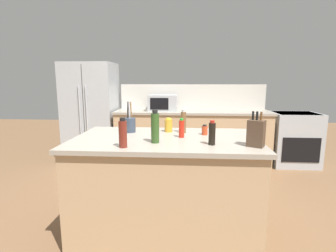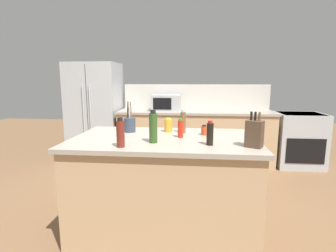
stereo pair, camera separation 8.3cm
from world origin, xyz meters
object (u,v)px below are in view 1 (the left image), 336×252
(refrigerator, at_px, (91,112))
(pepper_grinder, at_px, (183,122))
(microwave, at_px, (163,103))
(knife_block, at_px, (256,133))
(hot_sauce_bottle, at_px, (182,129))
(olive_oil_bottle, at_px, (155,127))
(soy_sauce_bottle, at_px, (212,133))
(range_oven, at_px, (294,139))
(spice_jar_paprika, at_px, (205,130))
(utensil_crock, at_px, (130,124))
(honey_jar, at_px, (169,125))
(vinegar_bottle, at_px, (123,134))

(refrigerator, relative_size, pepper_grinder, 7.37)
(microwave, xyz_separation_m, knife_block, (0.99, -2.48, -0.03))
(hot_sauce_bottle, distance_m, olive_oil_bottle, 0.32)
(microwave, distance_m, soy_sauce_bottle, 2.53)
(range_oven, height_order, pepper_grinder, pepper_grinder)
(olive_oil_bottle, bearing_deg, pepper_grinder, 62.25)
(knife_block, bearing_deg, hot_sauce_bottle, -177.13)
(range_oven, height_order, soy_sauce_bottle, soy_sauce_bottle)
(range_oven, distance_m, olive_oil_bottle, 3.29)
(spice_jar_paprika, relative_size, pepper_grinder, 0.42)
(refrigerator, bearing_deg, range_oven, -0.81)
(microwave, height_order, utensil_crock, utensil_crock)
(spice_jar_paprika, xyz_separation_m, soy_sauce_bottle, (0.03, -0.41, 0.05))
(range_oven, relative_size, spice_jar_paprika, 9.00)
(utensil_crock, bearing_deg, honey_jar, 6.13)
(range_oven, relative_size, olive_oil_bottle, 3.19)
(spice_jar_paprika, distance_m, soy_sauce_bottle, 0.41)
(hot_sauce_bottle, xyz_separation_m, spice_jar_paprika, (0.23, 0.14, -0.04))
(range_oven, height_order, microwave, microwave)
(olive_oil_bottle, xyz_separation_m, spice_jar_paprika, (0.45, 0.37, -0.09))
(range_oven, bearing_deg, vinegar_bottle, -132.78)
(microwave, bearing_deg, knife_block, -68.27)
(knife_block, height_order, pepper_grinder, knife_block)
(range_oven, xyz_separation_m, honey_jar, (-2.07, -1.92, 0.54))
(range_oven, bearing_deg, honey_jar, -137.25)
(utensil_crock, relative_size, honey_jar, 2.17)
(hot_sauce_bottle, relative_size, pepper_grinder, 0.76)
(olive_oil_bottle, bearing_deg, refrigerator, 121.01)
(refrigerator, distance_m, pepper_grinder, 2.65)
(range_oven, bearing_deg, hot_sauce_bottle, -131.53)
(soy_sauce_bottle, bearing_deg, olive_oil_bottle, 175.27)
(microwave, relative_size, vinegar_bottle, 2.07)
(refrigerator, xyz_separation_m, knife_block, (2.32, -2.53, 0.16))
(pepper_grinder, bearing_deg, microwave, 101.26)
(knife_block, bearing_deg, range_oven, 91.04)
(knife_block, relative_size, hot_sauce_bottle, 1.58)
(utensil_crock, bearing_deg, hot_sauce_bottle, -22.06)
(range_oven, height_order, utensil_crock, utensil_crock)
(spice_jar_paprika, bearing_deg, olive_oil_bottle, -140.95)
(honey_jar, bearing_deg, pepper_grinder, -13.44)
(spice_jar_paprika, bearing_deg, pepper_grinder, 157.65)
(soy_sauce_bottle, relative_size, pepper_grinder, 0.86)
(refrigerator, relative_size, vinegar_bottle, 7.32)
(range_oven, distance_m, vinegar_bottle, 3.58)
(olive_oil_bottle, distance_m, pepper_grinder, 0.51)
(olive_oil_bottle, height_order, soy_sauce_bottle, olive_oil_bottle)
(microwave, height_order, spice_jar_paprika, microwave)
(knife_block, xyz_separation_m, vinegar_bottle, (-1.08, -0.11, 0.00))
(spice_jar_paprika, bearing_deg, knife_block, -48.70)
(utensil_crock, bearing_deg, knife_block, -24.23)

